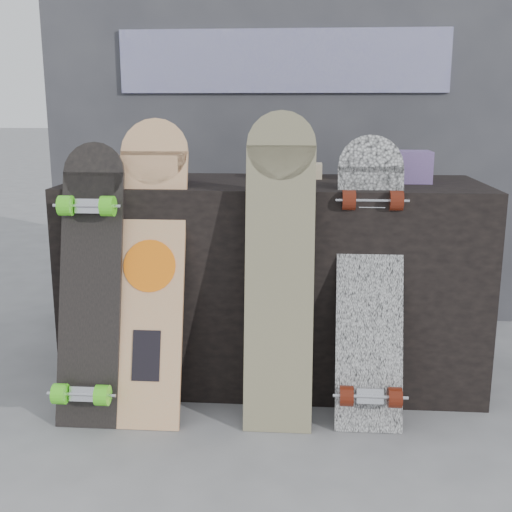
# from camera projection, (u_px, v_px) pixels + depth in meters

# --- Properties ---
(ground) EXTENTS (60.00, 60.00, 0.00)m
(ground) POSITION_uv_depth(u_px,v_px,m) (266.00, 432.00, 2.20)
(ground) COLOR slate
(ground) RESTS_ON ground
(vendor_table) EXTENTS (1.60, 0.60, 0.80)m
(vendor_table) POSITION_uv_depth(u_px,v_px,m) (274.00, 281.00, 2.59)
(vendor_table) COLOR black
(vendor_table) RESTS_ON ground
(booth) EXTENTS (2.40, 0.22, 2.20)m
(booth) POSITION_uv_depth(u_px,v_px,m) (283.00, 103.00, 3.25)
(booth) COLOR #35353A
(booth) RESTS_ON ground
(merch_box_purple) EXTENTS (0.18, 0.12, 0.10)m
(merch_box_purple) POSITION_uv_depth(u_px,v_px,m) (156.00, 168.00, 2.53)
(merch_box_purple) COLOR #433166
(merch_box_purple) RESTS_ON vendor_table
(merch_box_small) EXTENTS (0.14, 0.14, 0.12)m
(merch_box_small) POSITION_uv_depth(u_px,v_px,m) (412.00, 167.00, 2.47)
(merch_box_small) COLOR #433166
(merch_box_small) RESTS_ON vendor_table
(merch_box_flat) EXTENTS (0.22, 0.10, 0.06)m
(merch_box_flat) POSITION_uv_depth(u_px,v_px,m) (295.00, 171.00, 2.62)
(merch_box_flat) COLOR #D1B78C
(merch_box_flat) RESTS_ON vendor_table
(longboard_geisha) EXTENTS (0.24, 0.35, 1.05)m
(longboard_geisha) POSITION_uv_depth(u_px,v_px,m) (150.00, 262.00, 2.26)
(longboard_geisha) COLOR tan
(longboard_geisha) RESTS_ON ground
(longboard_celtic) EXTENTS (0.23, 0.21, 1.08)m
(longboard_celtic) POSITION_uv_depth(u_px,v_px,m) (280.00, 263.00, 2.16)
(longboard_celtic) COLOR #BFB682
(longboard_celtic) RESTS_ON ground
(longboard_cascadia) EXTENTS (0.23, 0.37, 0.99)m
(longboard_cascadia) POSITION_uv_depth(u_px,v_px,m) (370.00, 277.00, 2.22)
(longboard_cascadia) COLOR white
(longboard_cascadia) RESTS_ON ground
(skateboard_dark) EXTENTS (0.22, 0.33, 0.97)m
(skateboard_dark) POSITION_uv_depth(u_px,v_px,m) (90.00, 280.00, 2.23)
(skateboard_dark) COLOR black
(skateboard_dark) RESTS_ON ground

